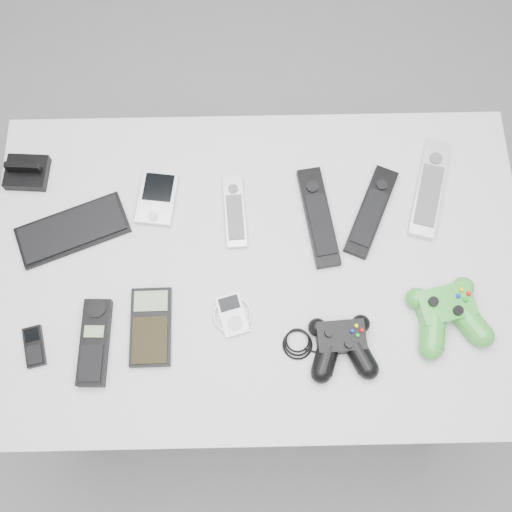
{
  "coord_description": "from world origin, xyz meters",
  "views": [
    {
      "loc": [
        -0.07,
        -0.4,
        2.04
      ],
      "look_at": [
        -0.06,
        0.03,
        0.81
      ],
      "focal_mm": 42.0,
      "sensor_mm": 36.0,
      "label": 1
    }
  ],
  "objects_px": {
    "remote_black_a": "(318,217)",
    "mobile_phone": "(34,346)",
    "remote_black_b": "(371,211)",
    "pda": "(157,198)",
    "controller_green": "(448,313)",
    "remote_silver_a": "(235,211)",
    "desk": "(259,275)",
    "mp3_player": "(232,315)",
    "remote_silver_b": "(429,188)",
    "controller_black": "(342,344)",
    "calculator": "(151,327)",
    "cordless_handset": "(94,342)",
    "pda_keyboard": "(73,230)"
  },
  "relations": [
    {
      "from": "remote_black_b",
      "to": "pda",
      "type": "bearing_deg",
      "value": -160.81
    },
    {
      "from": "desk",
      "to": "remote_silver_a",
      "type": "xyz_separation_m",
      "value": [
        -0.05,
        0.13,
        0.08
      ]
    },
    {
      "from": "remote_silver_a",
      "to": "controller_green",
      "type": "distance_m",
      "value": 0.51
    },
    {
      "from": "remote_silver_b",
      "to": "calculator",
      "type": "xyz_separation_m",
      "value": [
        -0.63,
        -0.31,
        -0.0
      ]
    },
    {
      "from": "pda",
      "to": "remote_silver_a",
      "type": "bearing_deg",
      "value": -3.71
    },
    {
      "from": "remote_silver_a",
      "to": "mobile_phone",
      "type": "relative_size",
      "value": 2.04
    },
    {
      "from": "remote_silver_b",
      "to": "mobile_phone",
      "type": "xyz_separation_m",
      "value": [
        -0.87,
        -0.35,
        -0.01
      ]
    },
    {
      "from": "remote_black_a",
      "to": "remote_black_b",
      "type": "distance_m",
      "value": 0.12
    },
    {
      "from": "remote_silver_a",
      "to": "remote_black_b",
      "type": "height_order",
      "value": "remote_black_b"
    },
    {
      "from": "remote_silver_a",
      "to": "remote_silver_b",
      "type": "relative_size",
      "value": 0.71
    },
    {
      "from": "desk",
      "to": "cordless_handset",
      "type": "distance_m",
      "value": 0.39
    },
    {
      "from": "pda_keyboard",
      "to": "remote_silver_b",
      "type": "distance_m",
      "value": 0.81
    },
    {
      "from": "remote_black_b",
      "to": "mobile_phone",
      "type": "distance_m",
      "value": 0.79
    },
    {
      "from": "remote_silver_a",
      "to": "mp3_player",
      "type": "xyz_separation_m",
      "value": [
        -0.01,
        -0.24,
        -0.0
      ]
    },
    {
      "from": "desk",
      "to": "remote_black_b",
      "type": "height_order",
      "value": "remote_black_b"
    },
    {
      "from": "remote_silver_b",
      "to": "mobile_phone",
      "type": "distance_m",
      "value": 0.93
    },
    {
      "from": "desk",
      "to": "mp3_player",
      "type": "height_order",
      "value": "mp3_player"
    },
    {
      "from": "desk",
      "to": "remote_black_b",
      "type": "xyz_separation_m",
      "value": [
        0.26,
        0.12,
        0.08
      ]
    },
    {
      "from": "desk",
      "to": "controller_green",
      "type": "bearing_deg",
      "value": -17.1
    },
    {
      "from": "pda_keyboard",
      "to": "remote_silver_a",
      "type": "bearing_deg",
      "value": -15.29
    },
    {
      "from": "remote_black_a",
      "to": "calculator",
      "type": "height_order",
      "value": "remote_black_a"
    },
    {
      "from": "cordless_handset",
      "to": "controller_black",
      "type": "distance_m",
      "value": 0.51
    },
    {
      "from": "mp3_player",
      "to": "mobile_phone",
      "type": "bearing_deg",
      "value": 172.7
    },
    {
      "from": "remote_black_a",
      "to": "controller_black",
      "type": "bearing_deg",
      "value": -92.23
    },
    {
      "from": "pda_keyboard",
      "to": "pda",
      "type": "xyz_separation_m",
      "value": [
        0.19,
        0.07,
        0.0
      ]
    },
    {
      "from": "remote_silver_a",
      "to": "mp3_player",
      "type": "distance_m",
      "value": 0.24
    },
    {
      "from": "pda",
      "to": "controller_green",
      "type": "distance_m",
      "value": 0.68
    },
    {
      "from": "desk",
      "to": "calculator",
      "type": "relative_size",
      "value": 7.04
    },
    {
      "from": "pda",
      "to": "controller_green",
      "type": "relative_size",
      "value": 0.74
    },
    {
      "from": "desk",
      "to": "mp3_player",
      "type": "bearing_deg",
      "value": -117.56
    },
    {
      "from": "pda",
      "to": "remote_silver_a",
      "type": "relative_size",
      "value": 0.72
    },
    {
      "from": "remote_silver_a",
      "to": "desk",
      "type": "bearing_deg",
      "value": -71.32
    },
    {
      "from": "desk",
      "to": "remote_silver_b",
      "type": "relative_size",
      "value": 4.83
    },
    {
      "from": "cordless_handset",
      "to": "controller_green",
      "type": "bearing_deg",
      "value": 5.25
    },
    {
      "from": "remote_silver_a",
      "to": "mp3_player",
      "type": "height_order",
      "value": "remote_silver_a"
    },
    {
      "from": "mobile_phone",
      "to": "remote_silver_b",
      "type": "bearing_deg",
      "value": 8.36
    },
    {
      "from": "pda_keyboard",
      "to": "remote_black_b",
      "type": "relative_size",
      "value": 1.08
    },
    {
      "from": "mobile_phone",
      "to": "calculator",
      "type": "xyz_separation_m",
      "value": [
        0.24,
        0.04,
        0.0
      ]
    },
    {
      "from": "remote_black_a",
      "to": "mobile_phone",
      "type": "bearing_deg",
      "value": -163.7
    },
    {
      "from": "remote_black_a",
      "to": "mobile_phone",
      "type": "relative_size",
      "value": 2.77
    },
    {
      "from": "remote_black_b",
      "to": "remote_silver_a",
      "type": "bearing_deg",
      "value": -157.17
    },
    {
      "from": "remote_black_a",
      "to": "controller_green",
      "type": "bearing_deg",
      "value": -50.12
    },
    {
      "from": "controller_black",
      "to": "controller_green",
      "type": "xyz_separation_m",
      "value": [
        0.23,
        0.06,
        0.0
      ]
    },
    {
      "from": "remote_black_b",
      "to": "cordless_handset",
      "type": "xyz_separation_m",
      "value": [
        -0.6,
        -0.29,
        0.0
      ]
    },
    {
      "from": "mp3_player",
      "to": "remote_silver_b",
      "type": "bearing_deg",
      "value": 16.94
    },
    {
      "from": "remote_silver_a",
      "to": "remote_silver_b",
      "type": "xyz_separation_m",
      "value": [
        0.45,
        0.05,
        0.0
      ]
    },
    {
      "from": "controller_black",
      "to": "desk",
      "type": "bearing_deg",
      "value": 128.92
    },
    {
      "from": "controller_green",
      "to": "controller_black",
      "type": "bearing_deg",
      "value": -176.92
    },
    {
      "from": "mp3_player",
      "to": "pda_keyboard",
      "type": "bearing_deg",
      "value": 135.04
    },
    {
      "from": "desk",
      "to": "pda_keyboard",
      "type": "bearing_deg",
      "value": 167.86
    }
  ]
}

